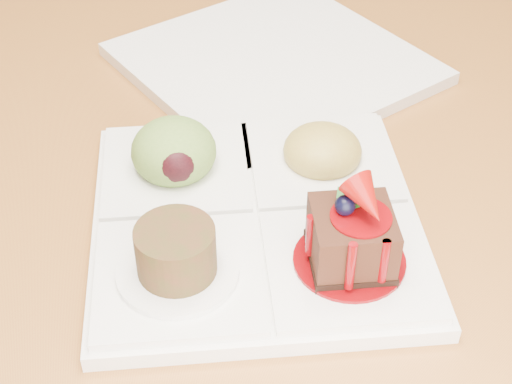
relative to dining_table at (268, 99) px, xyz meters
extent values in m
cube|color=olive|center=(0.00, 0.00, 0.05)|extent=(1.00, 1.80, 0.04)
cube|color=white|center=(-0.07, -0.26, 0.07)|extent=(0.25, 0.25, 0.01)
cube|color=white|center=(-0.02, -0.32, 0.08)|extent=(0.12, 0.12, 0.01)
cube|color=white|center=(-0.13, -0.31, 0.08)|extent=(0.12, 0.12, 0.01)
cube|color=white|center=(-0.12, -0.20, 0.08)|extent=(0.12, 0.12, 0.01)
cube|color=white|center=(0.00, -0.21, 0.08)|extent=(0.12, 0.12, 0.01)
cylinder|color=#680307|center=(-0.02, -0.32, 0.09)|extent=(0.07, 0.07, 0.00)
cube|color=black|center=(-0.02, -0.32, 0.09)|extent=(0.06, 0.06, 0.01)
cube|color=#351D0E|center=(-0.02, -0.32, 0.11)|extent=(0.06, 0.06, 0.03)
cylinder|color=#680307|center=(-0.02, -0.32, 0.13)|extent=(0.04, 0.04, 0.00)
sphere|color=black|center=(-0.02, -0.32, 0.13)|extent=(0.01, 0.01, 0.01)
cone|color=maroon|center=(-0.01, -0.33, 0.14)|extent=(0.03, 0.04, 0.03)
cube|color=#144F13|center=(-0.01, -0.31, 0.13)|extent=(0.01, 0.02, 0.01)
cube|color=#144F13|center=(-0.02, -0.31, 0.13)|extent=(0.01, 0.02, 0.01)
cylinder|color=#680307|center=(-0.03, -0.35, 0.11)|extent=(0.01, 0.01, 0.04)
cylinder|color=#680307|center=(-0.01, -0.35, 0.11)|extent=(0.01, 0.01, 0.03)
cylinder|color=#680307|center=(-0.04, -0.31, 0.11)|extent=(0.01, 0.01, 0.03)
cylinder|color=white|center=(-0.13, -0.31, 0.09)|extent=(0.08, 0.08, 0.00)
cylinder|color=#502516|center=(-0.13, -0.31, 0.11)|extent=(0.05, 0.05, 0.03)
cylinder|color=#4E2D10|center=(-0.13, -0.31, 0.12)|extent=(0.04, 0.04, 0.00)
ellipsoid|color=olive|center=(-0.12, -0.20, 0.10)|extent=(0.06, 0.06, 0.05)
ellipsoid|color=black|center=(-0.12, -0.22, 0.10)|extent=(0.03, 0.02, 0.03)
ellipsoid|color=#A4943B|center=(0.00, -0.21, 0.09)|extent=(0.06, 0.06, 0.04)
cube|color=#C24C0E|center=(0.00, -0.21, 0.09)|extent=(0.02, 0.02, 0.01)
cube|color=#436B17|center=(0.00, -0.20, 0.10)|extent=(0.02, 0.01, 0.01)
cube|color=#C24C0E|center=(-0.02, -0.20, 0.09)|extent=(0.01, 0.01, 0.01)
cube|color=#436B17|center=(-0.02, -0.21, 0.10)|extent=(0.02, 0.02, 0.01)
cube|color=#C24C0E|center=(-0.01, -0.22, 0.10)|extent=(0.02, 0.02, 0.01)
cube|color=#436B17|center=(0.00, -0.22, 0.09)|extent=(0.02, 0.02, 0.01)
cube|color=white|center=(-0.01, -0.05, 0.07)|extent=(0.31, 0.31, 0.01)
camera|label=1|loc=(-0.15, -0.66, 0.45)|focal=55.00mm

